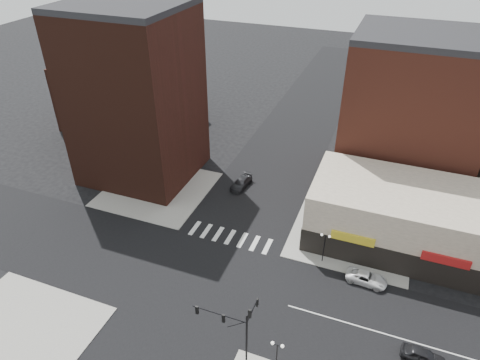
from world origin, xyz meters
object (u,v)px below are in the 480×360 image
(street_lamp_ne, at_px, (325,241))
(dark_sedan_north, at_px, (241,183))
(dark_sedan_east, at_px, (423,356))
(street_lamp_se_a, at_px, (277,350))
(white_suv, at_px, (367,278))
(traffic_signal, at_px, (238,324))

(street_lamp_ne, xyz_separation_m, dark_sedan_north, (-14.95, 11.76, -2.60))
(dark_sedan_east, bearing_deg, dark_sedan_north, 55.23)
(dark_sedan_east, height_order, dark_sedan_north, dark_sedan_north)
(street_lamp_se_a, bearing_deg, white_suv, 66.25)
(dark_sedan_east, bearing_deg, street_lamp_se_a, 120.46)
(traffic_signal, relative_size, dark_sedan_east, 1.92)
(street_lamp_se_a, distance_m, dark_sedan_east, 14.30)
(white_suv, relative_size, dark_sedan_east, 1.14)
(street_lamp_ne, distance_m, dark_sedan_north, 19.20)
(dark_sedan_north, bearing_deg, white_suv, -25.50)
(traffic_signal, relative_size, white_suv, 1.68)
(street_lamp_se_a, xyz_separation_m, white_suv, (6.38, 14.50, -2.65))
(street_lamp_se_a, xyz_separation_m, street_lamp_ne, (1.00, 16.00, 0.00))
(white_suv, distance_m, dark_sedan_north, 24.27)
(traffic_signal, distance_m, dark_sedan_east, 17.97)
(street_lamp_ne, bearing_deg, street_lamp_se_a, -93.58)
(white_suv, xyz_separation_m, dark_sedan_north, (-20.33, 13.26, 0.05))
(dark_sedan_north, bearing_deg, street_lamp_se_a, -55.70)
(traffic_signal, relative_size, street_lamp_ne, 1.87)
(street_lamp_ne, bearing_deg, dark_sedan_east, -40.14)
(dark_sedan_north, bearing_deg, traffic_signal, -62.12)
(traffic_signal, xyz_separation_m, dark_sedan_north, (-10.18, 27.59, -4.27))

